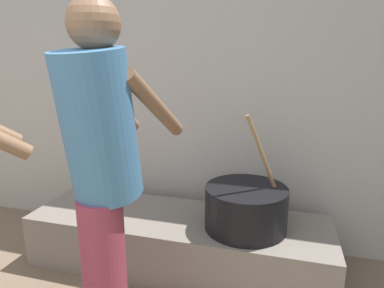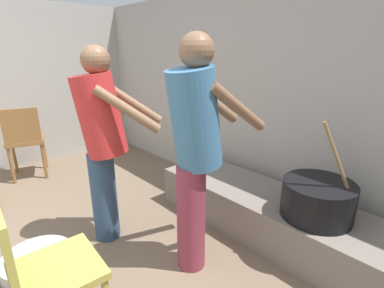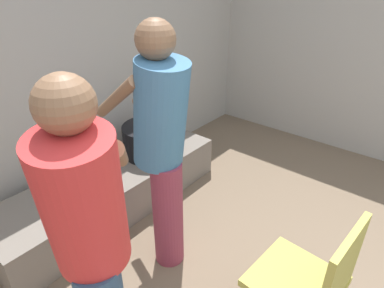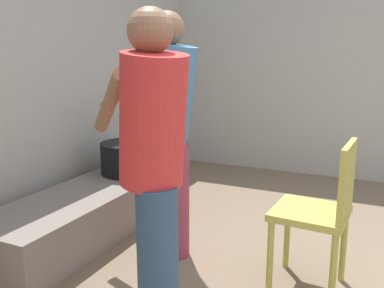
{
  "view_description": "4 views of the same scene",
  "coord_description": "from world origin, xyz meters",
  "px_view_note": "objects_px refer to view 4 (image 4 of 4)",
  "views": [
    {
      "loc": [
        1.0,
        0.2,
        1.35
      ],
      "look_at": [
        0.66,
        1.42,
        1.04
      ],
      "focal_mm": 31.18,
      "sensor_mm": 36.0,
      "label": 1
    },
    {
      "loc": [
        1.52,
        0.2,
        1.5
      ],
      "look_at": [
        -0.0,
        1.62,
        0.81
      ],
      "focal_mm": 26.82,
      "sensor_mm": 36.0,
      "label": 2
    },
    {
      "loc": [
        -0.94,
        0.2,
        1.81
      ],
      "look_at": [
        0.71,
        1.55,
        0.67
      ],
      "focal_mm": 30.39,
      "sensor_mm": 36.0,
      "label": 3
    },
    {
      "loc": [
        -2.0,
        0.2,
        1.31
      ],
      "look_at": [
        0.68,
        1.44,
        0.69
      ],
      "focal_mm": 37.55,
      "sensor_mm": 36.0,
      "label": 4
    }
  ],
  "objects_px": {
    "cooking_pot_main": "(130,157)",
    "cook_in_red_shirt": "(153,156)",
    "cook_in_blue_shirt": "(169,122)",
    "chair_olive": "(322,209)"
  },
  "relations": [
    {
      "from": "cooking_pot_main",
      "to": "cook_in_blue_shirt",
      "type": "relative_size",
      "value": 0.45
    },
    {
      "from": "cooking_pot_main",
      "to": "cook_in_red_shirt",
      "type": "distance_m",
      "value": 1.64
    },
    {
      "from": "cooking_pot_main",
      "to": "cook_in_red_shirt",
      "type": "bearing_deg",
      "value": -142.21
    },
    {
      "from": "cook_in_red_shirt",
      "to": "chair_olive",
      "type": "distance_m",
      "value": 1.03
    },
    {
      "from": "cook_in_red_shirt",
      "to": "chair_olive",
      "type": "bearing_deg",
      "value": -45.53
    },
    {
      "from": "cooking_pot_main",
      "to": "cook_in_red_shirt",
      "type": "height_order",
      "value": "cook_in_red_shirt"
    },
    {
      "from": "cook_in_red_shirt",
      "to": "cook_in_blue_shirt",
      "type": "bearing_deg",
      "value": 22.58
    },
    {
      "from": "cook_in_blue_shirt",
      "to": "cook_in_red_shirt",
      "type": "bearing_deg",
      "value": -157.42
    },
    {
      "from": "cook_in_blue_shirt",
      "to": "cook_in_red_shirt",
      "type": "distance_m",
      "value": 0.77
    },
    {
      "from": "cook_in_blue_shirt",
      "to": "chair_olive",
      "type": "bearing_deg",
      "value": -92.19
    }
  ]
}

